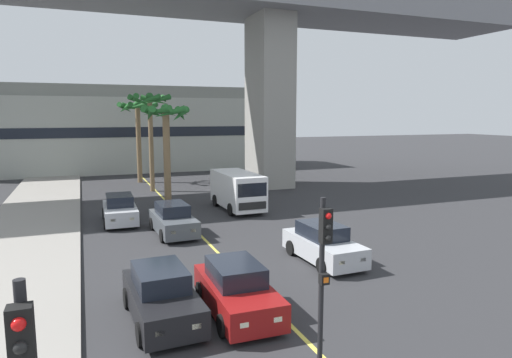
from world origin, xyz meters
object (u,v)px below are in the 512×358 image
(car_queue_fourth, at_px, (173,220))
(delivery_van, at_px, (237,190))
(car_queue_third, at_px, (237,290))
(car_queue_second, at_px, (120,210))
(palm_tree_mid_median, at_px, (166,126))
(traffic_light_median_near, at_px, (323,264))
(palm_tree_far_median, at_px, (138,118))
(car_queue_front, at_px, (161,296))
(palm_tree_near_median, at_px, (150,111))
(car_queue_fifth, at_px, (323,244))

(car_queue_fourth, xyz_separation_m, delivery_van, (4.94, 4.43, 0.57))
(car_queue_fourth, bearing_deg, car_queue_third, -89.77)
(car_queue_second, bearing_deg, palm_tree_mid_median, 38.33)
(traffic_light_median_near, relative_size, palm_tree_mid_median, 0.63)
(palm_tree_mid_median, bearing_deg, delivery_van, -20.79)
(car_queue_third, relative_size, traffic_light_median_near, 0.98)
(traffic_light_median_near, xyz_separation_m, palm_tree_far_median, (-0.08, 32.58, 3.03))
(car_queue_third, bearing_deg, palm_tree_mid_median, 87.06)
(delivery_van, xyz_separation_m, palm_tree_mid_median, (-4.09, 1.55, 4.01))
(car_queue_fourth, bearing_deg, car_queue_front, -102.83)
(car_queue_front, distance_m, palm_tree_mid_median, 16.40)
(car_queue_third, height_order, palm_tree_near_median, palm_tree_near_median)
(car_queue_fourth, distance_m, palm_tree_far_median, 19.43)
(palm_tree_mid_median, height_order, palm_tree_far_median, palm_tree_far_median)
(car_queue_third, xyz_separation_m, palm_tree_far_median, (0.60, 28.60, 5.02))
(car_queue_second, bearing_deg, car_queue_third, -80.07)
(car_queue_fifth, relative_size, palm_tree_near_median, 0.54)
(car_queue_fifth, bearing_deg, traffic_light_median_near, -119.84)
(palm_tree_near_median, bearing_deg, palm_tree_mid_median, -90.77)
(traffic_light_median_near, bearing_deg, car_queue_second, 99.85)
(traffic_light_median_near, xyz_separation_m, palm_tree_near_median, (0.24, 27.29, 3.53))
(car_queue_front, height_order, car_queue_third, same)
(car_queue_front, bearing_deg, traffic_light_median_near, -56.57)
(car_queue_second, height_order, car_queue_third, same)
(palm_tree_mid_median, bearing_deg, car_queue_fourth, -98.10)
(car_queue_fifth, distance_m, palm_tree_mid_median, 13.89)
(car_queue_third, distance_m, traffic_light_median_near, 4.50)
(car_queue_second, xyz_separation_m, delivery_van, (7.24, 0.94, 0.57))
(delivery_van, xyz_separation_m, traffic_light_median_near, (-4.23, -18.25, 1.43))
(car_queue_fourth, relative_size, car_queue_fifth, 1.00)
(car_queue_second, bearing_deg, palm_tree_near_median, 71.96)
(delivery_van, relative_size, palm_tree_near_median, 0.69)
(traffic_light_median_near, relative_size, palm_tree_near_median, 0.55)
(car_queue_third, bearing_deg, car_queue_second, 99.93)
(delivery_van, height_order, palm_tree_far_median, palm_tree_far_median)
(traffic_light_median_near, xyz_separation_m, palm_tree_mid_median, (0.14, 19.80, 2.58))
(traffic_light_median_near, bearing_deg, car_queue_third, 99.59)
(car_queue_second, distance_m, car_queue_fourth, 4.18)
(car_queue_third, distance_m, delivery_van, 15.10)
(car_queue_second, bearing_deg, car_queue_fourth, -56.68)
(car_queue_fourth, distance_m, delivery_van, 6.66)
(car_queue_front, relative_size, delivery_van, 0.79)
(car_queue_front, height_order, palm_tree_mid_median, palm_tree_mid_median)
(car_queue_front, bearing_deg, delivery_van, 62.95)
(delivery_van, bearing_deg, car_queue_front, -117.05)
(palm_tree_far_median, bearing_deg, palm_tree_mid_median, -89.03)
(delivery_van, distance_m, traffic_light_median_near, 18.79)
(car_queue_fifth, distance_m, palm_tree_near_median, 21.08)
(car_queue_second, xyz_separation_m, traffic_light_median_near, (3.01, -17.31, 1.99))
(delivery_van, distance_m, palm_tree_near_median, 11.05)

